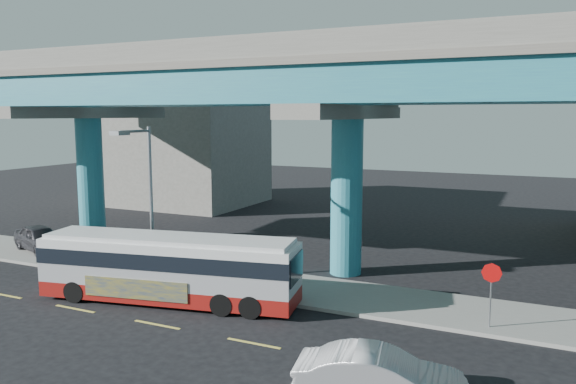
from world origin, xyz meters
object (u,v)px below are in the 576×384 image
at_px(parked_car, 40,238).
at_px(stop_sign, 491,282).
at_px(sedan, 380,379).
at_px(transit_bus, 169,266).
at_px(street_lamp, 143,181).

bearing_deg(parked_car, stop_sign, -74.41).
xyz_separation_m(sedan, parked_car, (-21.54, 8.14, 0.10)).
bearing_deg(transit_bus, parked_car, 151.51).
height_order(sedan, stop_sign, stop_sign).
bearing_deg(stop_sign, parked_car, -163.12).
relative_size(transit_bus, sedan, 2.31).
xyz_separation_m(street_lamp, stop_sign, (14.57, 0.72, -2.90)).
bearing_deg(sedan, transit_bus, 55.01).
relative_size(sedan, street_lamp, 0.68).
bearing_deg(transit_bus, stop_sign, -0.54).
bearing_deg(parked_car, sedan, -91.54).
height_order(parked_car, street_lamp, street_lamp).
height_order(street_lamp, stop_sign, street_lamp).
distance_m(transit_bus, parked_car, 12.06).
bearing_deg(parked_car, street_lamp, -84.43).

